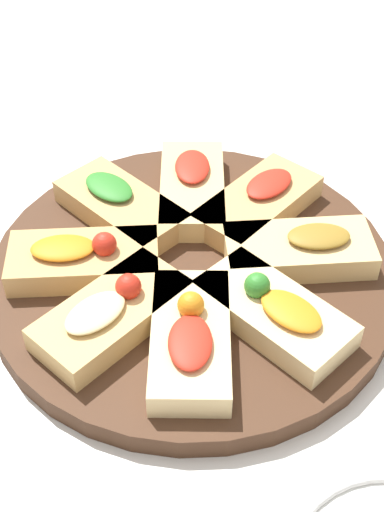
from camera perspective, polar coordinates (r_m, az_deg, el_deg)
name	(u,v)px	position (r m, az deg, el deg)	size (l,w,h in m)	color
ground_plane	(192,282)	(0.73, 0.00, -2.08)	(3.00, 3.00, 0.00)	silver
serving_board	(192,274)	(0.72, 0.00, -1.43)	(0.41, 0.41, 0.02)	#422819
focaccia_slice_0	(274,312)	(0.65, 6.59, -4.47)	(0.16, 0.14, 0.05)	#E5C689
focaccia_slice_1	(300,249)	(0.72, 8.64, 0.53)	(0.08, 0.15, 0.04)	#DBB775
focaccia_slice_2	(259,203)	(0.77, 5.34, 4.23)	(0.15, 0.16, 0.04)	tan
focaccia_slice_3	(192,188)	(0.79, 0.02, 5.48)	(0.16, 0.09, 0.04)	#DBB775
focaccia_slice_4	(120,206)	(0.77, -5.75, 4.01)	(0.16, 0.14, 0.04)	tan
focaccia_slice_5	(83,259)	(0.71, -8.70, -0.23)	(0.08, 0.15, 0.05)	tan
focaccia_slice_6	(112,313)	(0.65, -6.44, -4.58)	(0.15, 0.16, 0.05)	tan
focaccia_slice_7	(190,338)	(0.63, -0.12, -6.55)	(0.16, 0.09, 0.05)	#E5C689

